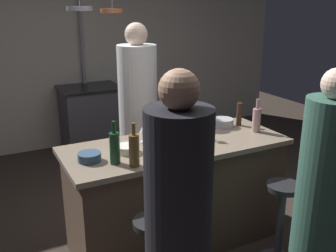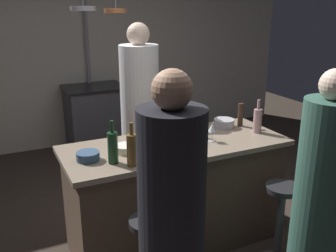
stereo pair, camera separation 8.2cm
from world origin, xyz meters
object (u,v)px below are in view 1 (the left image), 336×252
object	(u,v)px
pepper_mill	(239,114)
mixing_bowl_ceramic	(127,149)
wine_bottle_green	(115,147)
wine_bottle_amber	(134,150)
guest_left	(178,236)
wine_glass_near_right_guest	(212,128)
chef	(138,122)
guest_right	(322,200)
mixing_bowl_steel	(223,123)
cutting_board	(174,135)
wine_glass_by_chef	(144,130)
wine_bottle_rose	(257,119)
wine_glass_near_left_guest	(201,125)
bar_stool_right	(280,220)
mixing_bowl_blue	(89,157)
stove_range	(92,118)

from	to	relation	value
pepper_mill	mixing_bowl_ceramic	distance (m)	1.16
wine_bottle_green	wine_bottle_amber	bearing A→B (deg)	-44.24
guest_left	wine_glass_near_right_guest	bearing A→B (deg)	48.16
chef	guest_right	bearing A→B (deg)	-75.07
mixing_bowl_steel	cutting_board	bearing A→B (deg)	-176.64
cutting_board	wine_glass_by_chef	size ratio (longest dim) A/B	2.19
wine_bottle_amber	mixing_bowl_ceramic	xyz separation A→B (m)	(0.04, 0.25, -0.09)
guest_right	wine_bottle_green	size ratio (longest dim) A/B	5.22
pepper_mill	mixing_bowl_steel	bearing A→B (deg)	166.17
wine_bottle_amber	mixing_bowl_steel	xyz separation A→B (m)	(1.04, 0.45, -0.08)
chef	wine_bottle_rose	distance (m)	1.19
cutting_board	mixing_bowl_steel	world-z (taller)	mixing_bowl_steel
guest_right	wine_bottle_green	world-z (taller)	guest_right
chef	wine_glass_near_left_guest	xyz separation A→B (m)	(0.20, -0.84, 0.17)
wine_bottle_green	cutting_board	bearing A→B (deg)	26.77
chef	guest_left	size ratio (longest dim) A/B	1.07
wine_bottle_green	wine_glass_near_right_guest	distance (m)	0.86
guest_left	wine_glass_by_chef	bearing A→B (deg)	75.36
pepper_mill	wine_bottle_green	size ratio (longest dim) A/B	0.68
pepper_mill	wine_bottle_amber	bearing A→B (deg)	-160.90
guest_left	cutting_board	world-z (taller)	guest_left
wine_bottle_amber	mixing_bowl_steel	distance (m)	1.14
bar_stool_right	mixing_bowl_blue	world-z (taller)	mixing_bowl_blue
wine_bottle_amber	wine_glass_by_chef	size ratio (longest dim) A/B	2.12
stove_range	wine_glass_near_right_guest	distance (m)	2.61
wine_glass_by_chef	wine_glass_near_right_guest	distance (m)	0.55
chef	wine_bottle_green	bearing A→B (deg)	-120.45
chef	stove_range	bearing A→B (deg)	91.38
wine_bottle_rose	pepper_mill	bearing A→B (deg)	96.90
guest_right	mixing_bowl_ceramic	xyz separation A→B (m)	(-0.96, 0.99, 0.18)
cutting_board	wine_glass_near_right_guest	world-z (taller)	wine_glass_near_right_guest
stove_range	mixing_bowl_blue	bearing A→B (deg)	-106.11
stove_range	wine_glass_near_right_guest	xyz separation A→B (m)	(0.28, -2.53, 0.56)
pepper_mill	wine_bottle_green	bearing A→B (deg)	-166.43
wine_glass_near_left_guest	mixing_bowl_blue	size ratio (longest dim) A/B	0.89
stove_range	guest_left	xyz separation A→B (m)	(-0.51, -3.41, 0.33)
wine_glass_by_chef	wine_glass_near_right_guest	bearing A→B (deg)	-23.60
bar_stool_right	wine_bottle_green	distance (m)	1.39
bar_stool_right	guest_right	world-z (taller)	guest_right
guest_right	bar_stool_right	bearing A→B (deg)	84.16
mixing_bowl_blue	pepper_mill	bearing A→B (deg)	7.47
wine_bottle_amber	mixing_bowl_ceramic	world-z (taller)	wine_bottle_amber
stove_range	pepper_mill	xyz separation A→B (m)	(0.72, -2.30, 0.56)
pepper_mill	wine_bottle_amber	distance (m)	1.26
bar_stool_right	guest_right	bearing A→B (deg)	-95.84
wine_bottle_rose	wine_glass_by_chef	distance (m)	0.99
bar_stool_right	guest_left	bearing A→B (deg)	-162.41
guest_right	wine_glass_near_left_guest	xyz separation A→B (m)	(-0.30, 1.03, 0.26)
wine_glass_by_chef	wine_glass_near_left_guest	xyz separation A→B (m)	(0.46, -0.11, 0.00)
wine_glass_by_chef	mixing_bowl_blue	xyz separation A→B (m)	(-0.50, -0.18, -0.07)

